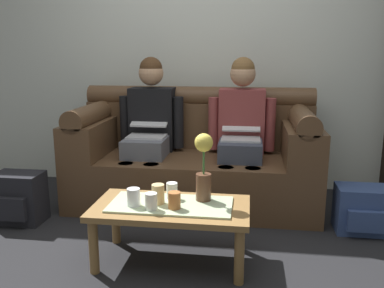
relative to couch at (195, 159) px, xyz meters
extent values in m
plane|color=black|center=(0.00, -1.17, -0.37)|extent=(14.00, 14.00, 0.00)
cube|color=silver|center=(0.00, 0.53, 1.08)|extent=(6.00, 0.12, 2.90)
cube|color=#513823|center=(0.00, -0.07, -0.16)|extent=(2.01, 0.88, 0.42)
cube|color=#513823|center=(0.00, 0.26, 0.25)|extent=(2.01, 0.22, 0.40)
cylinder|color=#513823|center=(0.00, 0.26, 0.50)|extent=(2.01, 0.18, 0.18)
cube|color=#513823|center=(-0.86, -0.07, 0.19)|extent=(0.28, 0.88, 0.28)
cylinder|color=#513823|center=(-0.86, -0.07, 0.37)|extent=(0.18, 0.88, 0.18)
cube|color=#513823|center=(0.86, -0.07, 0.19)|extent=(0.28, 0.88, 0.28)
cylinder|color=#513823|center=(0.86, -0.07, 0.37)|extent=(0.18, 0.88, 0.18)
cube|color=#595B66|center=(-0.39, -0.13, 0.12)|extent=(0.34, 0.40, 0.15)
cylinder|color=#595B66|center=(-0.49, -0.39, -0.16)|extent=(0.12, 0.12, 0.42)
cylinder|color=#595B66|center=(-0.29, -0.39, -0.16)|extent=(0.12, 0.12, 0.42)
cube|color=black|center=(-0.39, 0.11, 0.32)|extent=(0.38, 0.22, 0.54)
cylinder|color=black|center=(-0.62, 0.07, 0.30)|extent=(0.09, 0.09, 0.44)
cylinder|color=black|center=(-0.15, 0.07, 0.30)|extent=(0.09, 0.09, 0.44)
sphere|color=tan|center=(-0.39, 0.09, 0.71)|extent=(0.21, 0.21, 0.21)
sphere|color=#472D19|center=(-0.39, 0.09, 0.75)|extent=(0.19, 0.19, 0.19)
cube|color=silver|center=(-0.39, -0.11, 0.20)|extent=(0.31, 0.22, 0.02)
cube|color=silver|center=(-0.39, 0.03, 0.31)|extent=(0.31, 0.20, 0.08)
cube|color=black|center=(-0.39, 0.03, 0.31)|extent=(0.27, 0.18, 0.06)
cube|color=#383D4C|center=(0.39, -0.13, 0.12)|extent=(0.34, 0.40, 0.15)
cylinder|color=#383D4C|center=(0.29, -0.39, -0.16)|extent=(0.12, 0.12, 0.42)
cylinder|color=#383D4C|center=(0.49, -0.39, -0.16)|extent=(0.12, 0.12, 0.42)
cube|color=brown|center=(0.39, 0.11, 0.32)|extent=(0.38, 0.22, 0.54)
cylinder|color=brown|center=(0.15, 0.07, 0.30)|extent=(0.09, 0.09, 0.44)
cylinder|color=brown|center=(0.62, 0.07, 0.30)|extent=(0.09, 0.09, 0.44)
sphere|color=tan|center=(0.39, 0.09, 0.71)|extent=(0.21, 0.21, 0.21)
sphere|color=brown|center=(0.39, 0.09, 0.75)|extent=(0.19, 0.19, 0.19)
cube|color=silver|center=(0.39, -0.11, 0.20)|extent=(0.31, 0.22, 0.02)
cube|color=silver|center=(0.39, 0.05, 0.30)|extent=(0.31, 0.19, 0.11)
cube|color=black|center=(0.39, 0.04, 0.30)|extent=(0.27, 0.17, 0.09)
cube|color=olive|center=(0.00, -1.07, -0.03)|extent=(0.93, 0.50, 0.04)
cube|color=#B2C69E|center=(0.00, -1.07, -0.01)|extent=(0.73, 0.35, 0.01)
cylinder|color=olive|center=(-0.42, -1.27, -0.21)|extent=(0.06, 0.06, 0.33)
cylinder|color=olive|center=(0.42, -1.27, -0.21)|extent=(0.06, 0.06, 0.33)
cylinder|color=olive|center=(-0.42, -0.87, -0.21)|extent=(0.06, 0.06, 0.33)
cylinder|color=olive|center=(0.42, -0.87, -0.21)|extent=(0.06, 0.06, 0.33)
cylinder|color=brown|center=(0.19, -0.98, 0.08)|extent=(0.09, 0.09, 0.17)
cylinder|color=#3D7538|center=(0.19, -0.98, 0.24)|extent=(0.01, 0.01, 0.16)
sphere|color=#E5CC4C|center=(0.19, -0.98, 0.36)|extent=(0.11, 0.11, 0.11)
cylinder|color=silver|center=(-0.21, -1.14, 0.05)|extent=(0.08, 0.08, 0.11)
cylinder|color=white|center=(-0.09, -1.18, 0.05)|extent=(0.07, 0.07, 0.10)
cylinder|color=#B26633|center=(0.03, -1.14, 0.05)|extent=(0.07, 0.07, 0.10)
cylinder|color=white|center=(-0.01, -0.98, 0.05)|extent=(0.07, 0.07, 0.10)
cylinder|color=#DBB77A|center=(-0.08, -1.08, 0.06)|extent=(0.08, 0.08, 0.12)
cube|color=black|center=(-1.25, -0.63, -0.18)|extent=(0.35, 0.23, 0.38)
cube|color=black|center=(-1.25, -0.77, -0.22)|extent=(0.25, 0.05, 0.17)
cube|color=#33477A|center=(1.26, -0.45, -0.21)|extent=(0.35, 0.25, 0.33)
cube|color=#33477A|center=(1.26, -0.60, -0.24)|extent=(0.25, 0.05, 0.15)
camera|label=1|loc=(0.45, -3.34, 0.88)|focal=38.35mm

